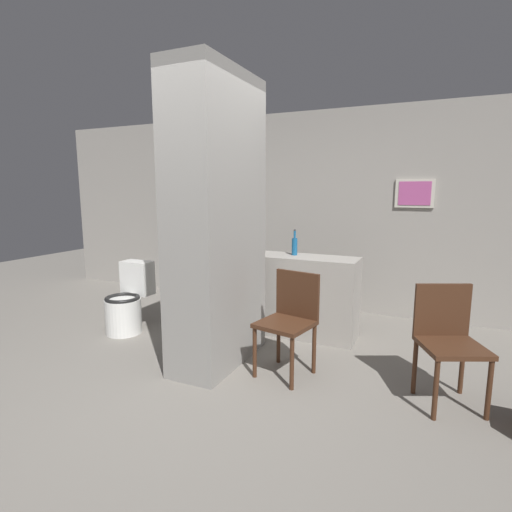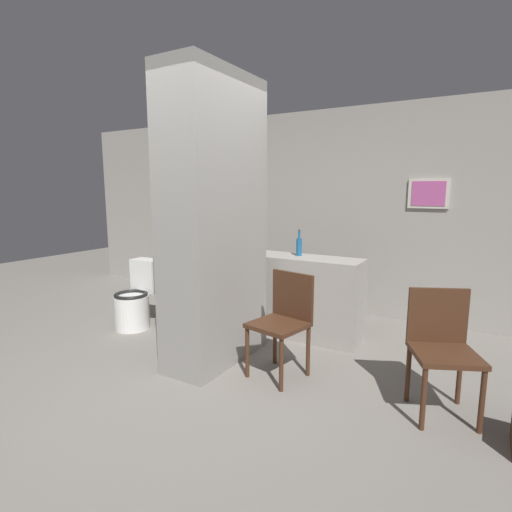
{
  "view_description": "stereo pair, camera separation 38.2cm",
  "coord_description": "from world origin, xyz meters",
  "px_view_note": "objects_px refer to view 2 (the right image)",
  "views": [
    {
      "loc": [
        1.78,
        -2.57,
        1.59
      ],
      "look_at": [
        0.17,
        0.94,
        0.95
      ],
      "focal_mm": 28.0,
      "sensor_mm": 36.0,
      "label": 1
    },
    {
      "loc": [
        2.12,
        -2.39,
        1.59
      ],
      "look_at": [
        0.17,
        0.94,
        0.95
      ],
      "focal_mm": 28.0,
      "sensor_mm": 36.0,
      "label": 2
    }
  ],
  "objects_px": {
    "bottle_tall": "(299,246)",
    "chair_near_pillar": "(283,318)",
    "chair_by_doorway": "(442,345)",
    "bicycle": "(223,296)",
    "toilet": "(136,300)"
  },
  "relations": [
    {
      "from": "toilet",
      "to": "chair_by_doorway",
      "type": "height_order",
      "value": "chair_by_doorway"
    },
    {
      "from": "chair_by_doorway",
      "to": "chair_near_pillar",
      "type": "bearing_deg",
      "value": 156.99
    },
    {
      "from": "chair_near_pillar",
      "to": "bicycle",
      "type": "bearing_deg",
      "value": 157.78
    },
    {
      "from": "toilet",
      "to": "chair_by_doorway",
      "type": "xyz_separation_m",
      "value": [
        3.27,
        -0.19,
        0.18
      ]
    },
    {
      "from": "chair_near_pillar",
      "to": "chair_by_doorway",
      "type": "height_order",
      "value": "same"
    },
    {
      "from": "toilet",
      "to": "bottle_tall",
      "type": "distance_m",
      "value": 2.0
    },
    {
      "from": "chair_by_doorway",
      "to": "bicycle",
      "type": "bearing_deg",
      "value": 137.68
    },
    {
      "from": "bicycle",
      "to": "bottle_tall",
      "type": "bearing_deg",
      "value": 9.84
    },
    {
      "from": "toilet",
      "to": "chair_by_doorway",
      "type": "bearing_deg",
      "value": -3.39
    },
    {
      "from": "chair_by_doorway",
      "to": "bottle_tall",
      "type": "height_order",
      "value": "bottle_tall"
    },
    {
      "from": "bicycle",
      "to": "bottle_tall",
      "type": "distance_m",
      "value": 1.13
    },
    {
      "from": "chair_near_pillar",
      "to": "bottle_tall",
      "type": "xyz_separation_m",
      "value": [
        -0.3,
        0.98,
        0.48
      ]
    },
    {
      "from": "bottle_tall",
      "to": "chair_near_pillar",
      "type": "bearing_deg",
      "value": -72.82
    },
    {
      "from": "chair_near_pillar",
      "to": "toilet",
      "type": "bearing_deg",
      "value": -174.5
    },
    {
      "from": "bicycle",
      "to": "bottle_tall",
      "type": "xyz_separation_m",
      "value": [
        0.91,
        0.16,
        0.65
      ]
    }
  ]
}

